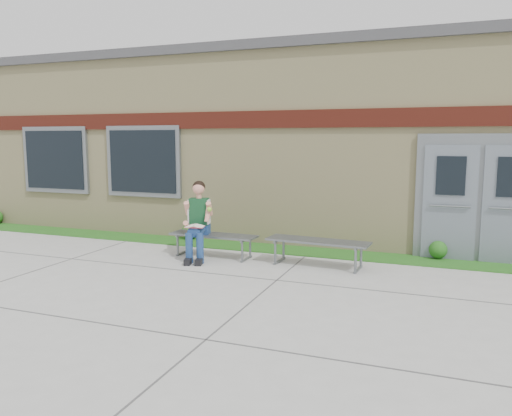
% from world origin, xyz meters
% --- Properties ---
extents(ground, '(80.00, 80.00, 0.00)m').
position_xyz_m(ground, '(0.00, 0.00, 0.00)').
color(ground, '#9E9E99').
rests_on(ground, ground).
extents(grass_strip, '(16.00, 0.80, 0.02)m').
position_xyz_m(grass_strip, '(0.00, 2.60, 0.01)').
color(grass_strip, '#214913').
rests_on(grass_strip, ground).
extents(school_building, '(16.20, 6.22, 4.20)m').
position_xyz_m(school_building, '(-0.00, 5.99, 2.10)').
color(school_building, beige).
rests_on(school_building, ground).
extents(bench_left, '(1.69, 0.51, 0.43)m').
position_xyz_m(bench_left, '(-0.61, 1.59, 0.34)').
color(bench_left, slate).
rests_on(bench_left, ground).
extents(bench_right, '(1.82, 0.63, 0.47)m').
position_xyz_m(bench_right, '(1.39, 1.59, 0.36)').
color(bench_right, slate).
rests_on(bench_right, ground).
extents(girl, '(0.62, 0.94, 1.44)m').
position_xyz_m(girl, '(-0.83, 1.38, 0.73)').
color(girl, navy).
rests_on(girl, ground).
extents(shrub_mid, '(0.35, 0.35, 0.35)m').
position_xyz_m(shrub_mid, '(-1.79, 2.85, 0.20)').
color(shrub_mid, '#214913').
rests_on(shrub_mid, grass_strip).
extents(shrub_east, '(0.33, 0.33, 0.33)m').
position_xyz_m(shrub_east, '(3.35, 2.85, 0.18)').
color(shrub_east, '#214913').
rests_on(shrub_east, grass_strip).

